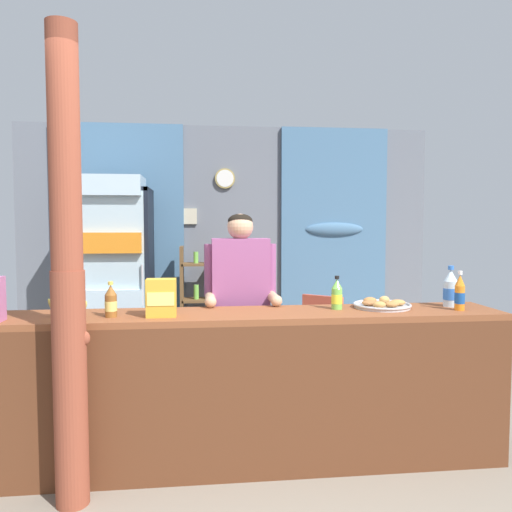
% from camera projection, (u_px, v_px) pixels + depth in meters
% --- Properties ---
extents(ground_plane, '(8.16, 8.16, 0.00)m').
position_uv_depth(ground_plane, '(242.00, 419.00, 3.93)').
color(ground_plane, gray).
extents(back_wall_curtained, '(4.72, 0.22, 2.67)m').
position_uv_depth(back_wall_curtained, '(227.00, 240.00, 5.75)').
color(back_wall_curtained, slate).
rests_on(back_wall_curtained, ground).
extents(stall_counter, '(3.34, 0.50, 0.99)m').
position_uv_depth(stall_counter, '(247.00, 377.00, 3.06)').
color(stall_counter, brown).
rests_on(stall_counter, ground).
extents(timber_post, '(0.20, 0.18, 2.61)m').
position_uv_depth(timber_post, '(68.00, 281.00, 2.66)').
color(timber_post, brown).
rests_on(timber_post, ground).
extents(drink_fridge, '(0.75, 0.68, 2.03)m').
position_uv_depth(drink_fridge, '(114.00, 267.00, 5.06)').
color(drink_fridge, black).
rests_on(drink_fridge, ground).
extents(bottle_shelf_rack, '(0.48, 0.28, 1.31)m').
position_uv_depth(bottle_shelf_rack, '(202.00, 304.00, 5.40)').
color(bottle_shelf_rack, brown).
rests_on(bottle_shelf_rack, ground).
extents(plastic_lawn_chair, '(0.62, 0.62, 0.86)m').
position_uv_depth(plastic_lawn_chair, '(327.00, 331.00, 4.90)').
color(plastic_lawn_chair, '#E5563D').
rests_on(plastic_lawn_chair, ground).
extents(shopkeeper, '(0.53, 0.42, 1.63)m').
position_uv_depth(shopkeeper, '(241.00, 296.00, 3.61)').
color(shopkeeper, '#28282D').
rests_on(shopkeeper, ground).
extents(soda_bottle_water, '(0.09, 0.09, 0.28)m').
position_uv_depth(soda_bottle_water, '(450.00, 289.00, 3.37)').
color(soda_bottle_water, silver).
rests_on(soda_bottle_water, stall_counter).
extents(soda_bottle_lime_soda, '(0.07, 0.07, 0.22)m').
position_uv_depth(soda_bottle_lime_soda, '(337.00, 295.00, 3.26)').
color(soda_bottle_lime_soda, '#75C64C').
rests_on(soda_bottle_lime_soda, stall_counter).
extents(soda_bottle_iced_tea, '(0.07, 0.07, 0.22)m').
position_uv_depth(soda_bottle_iced_tea, '(111.00, 302.00, 2.99)').
color(soda_bottle_iced_tea, brown).
rests_on(soda_bottle_iced_tea, stall_counter).
extents(soda_bottle_orange_soda, '(0.06, 0.06, 0.26)m').
position_uv_depth(soda_bottle_orange_soda, '(460.00, 294.00, 3.22)').
color(soda_bottle_orange_soda, orange).
rests_on(soda_bottle_orange_soda, stall_counter).
extents(snack_box_choco_powder, '(0.18, 0.11, 0.23)m').
position_uv_depth(snack_box_choco_powder, '(161.00, 298.00, 3.00)').
color(snack_box_choco_powder, gold).
rests_on(snack_box_choco_powder, stall_counter).
extents(pastry_tray, '(0.39, 0.39, 0.07)m').
position_uv_depth(pastry_tray, '(382.00, 305.00, 3.32)').
color(pastry_tray, '#BCBCC1').
rests_on(pastry_tray, stall_counter).
extents(banana_bunch, '(0.26, 0.07, 0.16)m').
position_uv_depth(banana_bunch, '(68.00, 307.00, 3.00)').
color(banana_bunch, '#CCC14C').
rests_on(banana_bunch, stall_counter).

